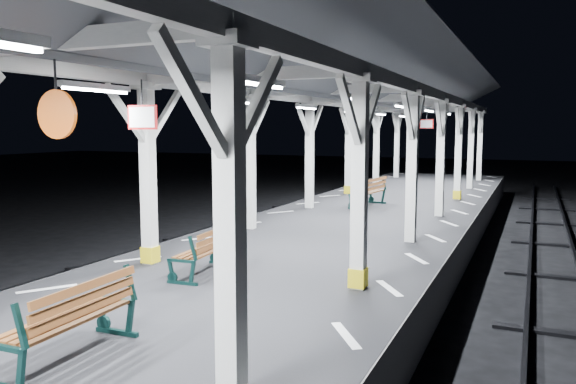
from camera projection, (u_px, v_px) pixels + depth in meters
The scene contains 8 objects.
ground at pixel (179, 378), 7.92m from camera, with size 120.00×120.00×0.00m, color black.
platform at pixel (178, 344), 7.86m from camera, with size 6.00×50.00×1.00m, color black.
hazard_stripes_left at pixel (47, 289), 8.79m from camera, with size 1.00×48.00×0.01m, color silver.
hazard_stripes_right at pixel (346, 335), 6.82m from camera, with size 1.00×48.00×0.01m, color silver.
canopy at pixel (171, 48), 7.38m from camera, with size 5.40×49.00×4.65m.
bench_near at pixel (74, 318), 6.03m from camera, with size 0.67×1.68×0.90m.
bench_mid at pixel (208, 249), 9.63m from camera, with size 0.67×1.55×0.82m.
bench_far at pixel (371, 191), 17.96m from camera, with size 0.83×1.79×0.94m.
Camera 1 is at (4.46, -6.30, 3.51)m, focal length 35.00 mm.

